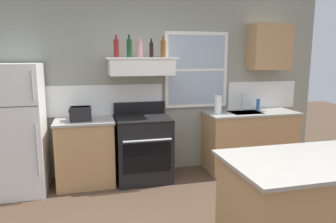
{
  "coord_description": "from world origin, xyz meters",
  "views": [
    {
      "loc": [
        -0.96,
        -2.41,
        1.76
      ],
      "look_at": [
        -0.05,
        1.2,
        1.1
      ],
      "focal_mm": 33.49,
      "sensor_mm": 36.0,
      "label": 1
    }
  ],
  "objects_px": {
    "bottle_red_label_wine": "(116,48)",
    "toaster": "(81,113)",
    "paper_towel_roll": "(218,105)",
    "dish_soap_bottle": "(258,105)",
    "bottle_balsamic_dark": "(151,49)",
    "bottle_amber_wine": "(163,49)",
    "refrigerator": "(15,130)",
    "kitchen_island": "(306,209)",
    "bottle_rose_pink": "(140,49)",
    "bottle_dark_green_wine": "(129,48)",
    "stove_range": "(143,148)"
  },
  "relations": [
    {
      "from": "bottle_dark_green_wine",
      "to": "dish_soap_bottle",
      "type": "distance_m",
      "value": 2.22
    },
    {
      "from": "refrigerator",
      "to": "paper_towel_roll",
      "type": "height_order",
      "value": "refrigerator"
    },
    {
      "from": "bottle_rose_pink",
      "to": "dish_soap_bottle",
      "type": "relative_size",
      "value": 1.52
    },
    {
      "from": "bottle_rose_pink",
      "to": "paper_towel_roll",
      "type": "xyz_separation_m",
      "value": [
        1.15,
        -0.11,
        -0.82
      ]
    },
    {
      "from": "bottle_red_label_wine",
      "to": "bottle_rose_pink",
      "type": "height_order",
      "value": "bottle_red_label_wine"
    },
    {
      "from": "paper_towel_roll",
      "to": "bottle_balsamic_dark",
      "type": "bearing_deg",
      "value": 176.02
    },
    {
      "from": "bottle_balsamic_dark",
      "to": "kitchen_island",
      "type": "relative_size",
      "value": 0.18
    },
    {
      "from": "bottle_red_label_wine",
      "to": "bottle_rose_pink",
      "type": "distance_m",
      "value": 0.33
    },
    {
      "from": "refrigerator",
      "to": "kitchen_island",
      "type": "bearing_deg",
      "value": -37.94
    },
    {
      "from": "bottle_red_label_wine",
      "to": "paper_towel_roll",
      "type": "relative_size",
      "value": 1.11
    },
    {
      "from": "paper_towel_roll",
      "to": "dish_soap_bottle",
      "type": "distance_m",
      "value": 0.74
    },
    {
      "from": "bottle_balsamic_dark",
      "to": "kitchen_island",
      "type": "bearing_deg",
      "value": -68.09
    },
    {
      "from": "kitchen_island",
      "to": "bottle_rose_pink",
      "type": "bearing_deg",
      "value": 114.84
    },
    {
      "from": "toaster",
      "to": "bottle_red_label_wine",
      "type": "height_order",
      "value": "bottle_red_label_wine"
    },
    {
      "from": "toaster",
      "to": "stove_range",
      "type": "height_order",
      "value": "toaster"
    },
    {
      "from": "bottle_amber_wine",
      "to": "kitchen_island",
      "type": "distance_m",
      "value": 2.78
    },
    {
      "from": "refrigerator",
      "to": "paper_towel_roll",
      "type": "bearing_deg",
      "value": 1.23
    },
    {
      "from": "bottle_amber_wine",
      "to": "dish_soap_bottle",
      "type": "xyz_separation_m",
      "value": [
        1.55,
        -0.02,
        -0.87
      ]
    },
    {
      "from": "bottle_red_label_wine",
      "to": "toaster",
      "type": "bearing_deg",
      "value": -162.14
    },
    {
      "from": "bottle_red_label_wine",
      "to": "bottle_balsamic_dark",
      "type": "relative_size",
      "value": 1.17
    },
    {
      "from": "bottle_red_label_wine",
      "to": "bottle_dark_green_wine",
      "type": "distance_m",
      "value": 0.19
    },
    {
      "from": "toaster",
      "to": "bottle_amber_wine",
      "type": "bearing_deg",
      "value": 8.46
    },
    {
      "from": "kitchen_island",
      "to": "toaster",
      "type": "bearing_deg",
      "value": 131.9
    },
    {
      "from": "bottle_red_label_wine",
      "to": "dish_soap_bottle",
      "type": "relative_size",
      "value": 1.66
    },
    {
      "from": "bottle_rose_pink",
      "to": "bottle_dark_green_wine",
      "type": "bearing_deg",
      "value": -147.31
    },
    {
      "from": "bottle_dark_green_wine",
      "to": "bottle_amber_wine",
      "type": "xyz_separation_m",
      "value": [
        0.5,
        0.1,
        -0.0
      ]
    },
    {
      "from": "dish_soap_bottle",
      "to": "stove_range",
      "type": "bearing_deg",
      "value": -175.82
    },
    {
      "from": "bottle_balsamic_dark",
      "to": "bottle_amber_wine",
      "type": "bearing_deg",
      "value": 14.49
    },
    {
      "from": "bottle_red_label_wine",
      "to": "bottle_rose_pink",
      "type": "relative_size",
      "value": 1.09
    },
    {
      "from": "bottle_red_label_wine",
      "to": "kitchen_island",
      "type": "height_order",
      "value": "bottle_red_label_wine"
    },
    {
      "from": "dish_soap_bottle",
      "to": "bottle_balsamic_dark",
      "type": "bearing_deg",
      "value": -178.98
    },
    {
      "from": "toaster",
      "to": "bottle_dark_green_wine",
      "type": "relative_size",
      "value": 0.99
    },
    {
      "from": "bottle_red_label_wine",
      "to": "paper_towel_roll",
      "type": "bearing_deg",
      "value": -4.09
    },
    {
      "from": "bottle_red_label_wine",
      "to": "bottle_balsamic_dark",
      "type": "xyz_separation_m",
      "value": [
        0.48,
        -0.04,
        -0.02
      ]
    },
    {
      "from": "refrigerator",
      "to": "bottle_red_label_wine",
      "type": "xyz_separation_m",
      "value": [
        1.32,
        0.17,
        1.04
      ]
    },
    {
      "from": "refrigerator",
      "to": "kitchen_island",
      "type": "xyz_separation_m",
      "value": [
        2.71,
        -2.11,
        -0.38
      ]
    },
    {
      "from": "bottle_red_label_wine",
      "to": "bottle_amber_wine",
      "type": "xyz_separation_m",
      "value": [
        0.66,
        0.01,
        -0.0
      ]
    },
    {
      "from": "toaster",
      "to": "paper_towel_roll",
      "type": "distance_m",
      "value": 1.99
    },
    {
      "from": "toaster",
      "to": "bottle_balsamic_dark",
      "type": "xyz_separation_m",
      "value": [
        0.99,
        0.13,
        0.84
      ]
    },
    {
      "from": "bottle_red_label_wine",
      "to": "bottle_dark_green_wine",
      "type": "bearing_deg",
      "value": -29.56
    },
    {
      "from": "bottle_dark_green_wine",
      "to": "paper_towel_roll",
      "type": "height_order",
      "value": "bottle_dark_green_wine"
    },
    {
      "from": "paper_towel_roll",
      "to": "dish_soap_bottle",
      "type": "xyz_separation_m",
      "value": [
        0.73,
        0.1,
        -0.04
      ]
    },
    {
      "from": "refrigerator",
      "to": "bottle_dark_green_wine",
      "type": "height_order",
      "value": "bottle_dark_green_wine"
    },
    {
      "from": "refrigerator",
      "to": "bottle_balsamic_dark",
      "type": "relative_size",
      "value": 6.51
    },
    {
      "from": "bottle_amber_wine",
      "to": "bottle_dark_green_wine",
      "type": "bearing_deg",
      "value": -168.22
    },
    {
      "from": "paper_towel_roll",
      "to": "dish_soap_bottle",
      "type": "relative_size",
      "value": 1.5
    },
    {
      "from": "paper_towel_roll",
      "to": "kitchen_island",
      "type": "xyz_separation_m",
      "value": [
        -0.1,
        -2.17,
        -0.59
      ]
    },
    {
      "from": "bottle_balsamic_dark",
      "to": "dish_soap_bottle",
      "type": "xyz_separation_m",
      "value": [
        1.72,
        0.03,
        -0.85
      ]
    },
    {
      "from": "dish_soap_bottle",
      "to": "kitchen_island",
      "type": "xyz_separation_m",
      "value": [
        -0.82,
        -2.27,
        -0.54
      ]
    },
    {
      "from": "stove_range",
      "to": "toaster",
      "type": "bearing_deg",
      "value": -178.53
    }
  ]
}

